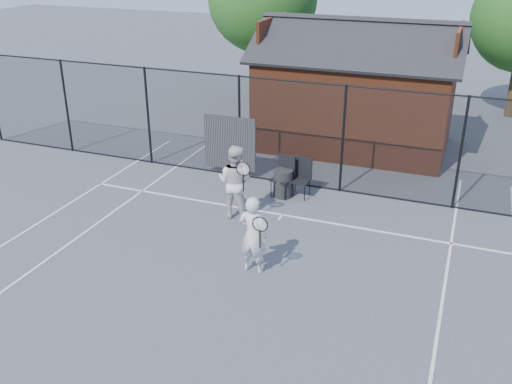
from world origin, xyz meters
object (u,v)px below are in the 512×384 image
(player_back, at_px, (235,182))
(chair_left, at_px, (282,177))
(chair_right, at_px, (300,179))
(waste_bin, at_px, (283,183))
(clubhouse, at_px, (356,98))
(player_front, at_px, (253,235))

(player_back, height_order, chair_left, player_back)
(chair_right, bearing_deg, waste_bin, -160.55)
(chair_left, relative_size, waste_bin, 1.43)
(chair_right, relative_size, waste_bin, 1.38)
(player_back, xyz_separation_m, waste_bin, (0.73, 1.58, -0.56))
(clubhouse, distance_m, chair_left, 5.09)
(clubhouse, distance_m, player_front, 8.77)
(player_front, xyz_separation_m, chair_right, (-0.20, 3.97, -0.34))
(clubhouse, relative_size, player_front, 3.77)
(chair_right, bearing_deg, clubhouse, 87.15)
(clubhouse, xyz_separation_m, player_back, (-1.59, -6.48, -0.66))
(clubhouse, height_order, chair_right, clubhouse)
(player_front, distance_m, player_back, 2.64)
(player_front, distance_m, chair_right, 3.99)
(clubhouse, xyz_separation_m, player_front, (-0.23, -8.74, -0.74))
(clubhouse, relative_size, chair_right, 6.18)
(player_back, distance_m, chair_left, 1.77)
(player_back, height_order, waste_bin, player_back)
(clubhouse, bearing_deg, player_front, -91.51)
(waste_bin, bearing_deg, chair_right, 17.18)
(clubhouse, bearing_deg, waste_bin, -100.01)
(chair_left, bearing_deg, player_front, -68.12)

